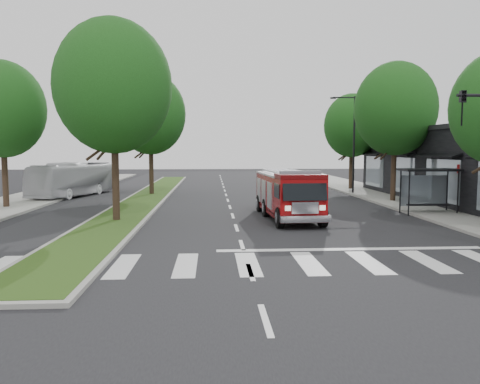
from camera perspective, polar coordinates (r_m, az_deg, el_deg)
name	(u,v)px	position (r m, az deg, el deg)	size (l,w,h in m)	color
ground	(242,245)	(18.27, 0.23, -6.51)	(140.00, 140.00, 0.00)	black
sidewalk_right	(433,208)	(31.23, 22.51, -1.86)	(5.00, 80.00, 0.15)	gray
median	(148,197)	(36.36, -11.10, -0.60)	(3.00, 50.00, 0.15)	gray
bus_shelter	(428,179)	(28.83, 21.93, 1.52)	(3.20, 1.60, 2.61)	black
tree_right_mid	(395,109)	(34.38, 18.41, 9.60)	(5.60, 5.60, 9.72)	black
tree_right_far	(352,126)	(43.77, 13.48, 7.87)	(5.00, 5.00, 8.73)	black
tree_median_near	(113,87)	(24.53, -15.18, 12.31)	(5.80, 5.80, 10.16)	black
tree_median_far	(150,114)	(38.26, -10.87, 9.30)	(5.60, 5.60, 9.72)	black
tree_left_mid	(2,109)	(32.59, -27.02, 8.97)	(5.20, 5.20, 9.16)	black
streetlight_right_far	(352,140)	(39.56, 13.52, 6.20)	(2.11, 0.20, 8.00)	black
fire_engine	(288,195)	(25.17, 5.83, -0.32)	(2.78, 7.88, 2.69)	#500405
city_bus	(75,179)	(39.25, -19.50, 1.47)	(2.25, 9.62, 2.68)	silver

